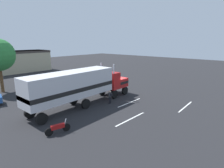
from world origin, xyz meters
name	(u,v)px	position (x,y,z in m)	size (l,w,h in m)	color
ground_plane	(118,94)	(0.00, 0.00, 0.00)	(120.00, 120.00, 0.00)	#232326
lane_stripe_near	(129,103)	(-2.09, -3.50, 0.01)	(4.40, 0.16, 0.01)	silver
lane_stripe_mid	(131,119)	(-5.94, -6.35, 0.01)	(4.40, 0.16, 0.01)	silver
lane_stripe_far	(185,107)	(0.94, -9.20, 0.01)	(4.40, 0.16, 0.01)	silver
semi_truck	(79,85)	(-6.74, 0.17, 2.52)	(14.18, 2.94, 4.50)	#B21919
person_bystander	(110,96)	(-3.89, -1.91, 0.89)	(0.35, 0.47, 1.63)	black
motorcycle	(58,128)	(-12.09, -3.45, 0.48)	(2.07, 0.60, 1.12)	black
building_backdrop	(11,61)	(-2.44, 29.99, 2.72)	(17.18, 6.12, 5.02)	#B7AD8C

